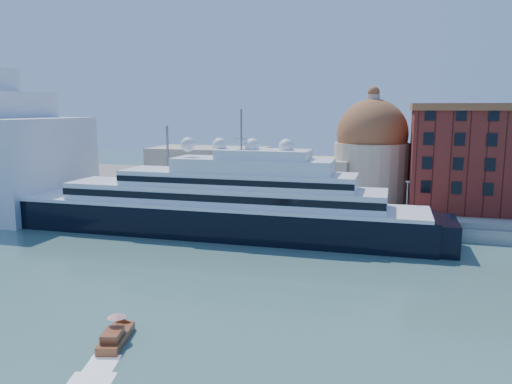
% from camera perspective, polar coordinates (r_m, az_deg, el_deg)
% --- Properties ---
extents(ground, '(400.00, 400.00, 0.00)m').
position_cam_1_polar(ground, '(75.20, -6.68, -9.27)').
color(ground, '#335851').
rests_on(ground, ground).
extents(quay, '(180.00, 10.00, 2.50)m').
position_cam_1_polar(quay, '(105.98, 0.22, -2.96)').
color(quay, gray).
rests_on(quay, ground).
extents(land, '(260.00, 72.00, 2.00)m').
position_cam_1_polar(land, '(145.30, 4.47, 0.31)').
color(land, slate).
rests_on(land, ground).
extents(quay_fence, '(180.00, 0.10, 1.20)m').
position_cam_1_polar(quay_fence, '(101.35, -0.44, -2.47)').
color(quay_fence, slate).
rests_on(quay_fence, quay).
extents(superyacht, '(94.11, 13.05, 28.13)m').
position_cam_1_polar(superyacht, '(97.92, -6.69, -1.91)').
color(superyacht, black).
rests_on(superyacht, ground).
extents(service_barge, '(11.84, 6.10, 2.54)m').
position_cam_1_polar(service_barge, '(111.50, -21.99, -3.31)').
color(service_barge, white).
rests_on(service_barge, ground).
extents(water_taxi, '(3.71, 6.93, 3.13)m').
position_cam_1_polar(water_taxi, '(55.89, -15.77, -15.58)').
color(water_taxi, brown).
rests_on(water_taxi, ground).
extents(church, '(66.00, 18.00, 25.50)m').
position_cam_1_polar(church, '(126.00, 5.88, 3.43)').
color(church, beige).
rests_on(church, land).
extents(lamp_posts, '(120.80, 2.40, 18.00)m').
position_cam_1_polar(lamp_posts, '(106.85, -6.59, 1.76)').
color(lamp_posts, slate).
rests_on(lamp_posts, quay).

